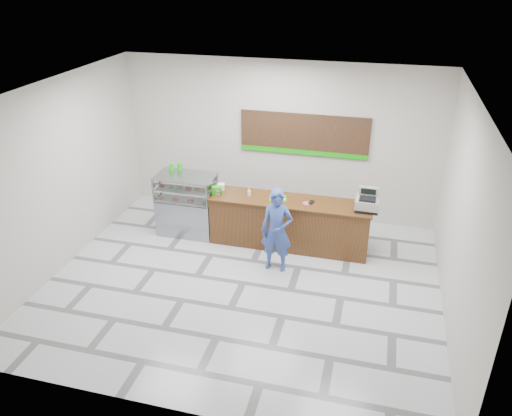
% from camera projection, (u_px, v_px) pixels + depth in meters
% --- Properties ---
extents(floor, '(7.00, 7.00, 0.00)m').
position_uv_depth(floor, '(243.00, 283.00, 9.16)').
color(floor, silver).
rests_on(floor, ground).
extents(back_wall, '(7.00, 0.00, 7.00)m').
position_uv_depth(back_wall, '(279.00, 141.00, 10.97)').
color(back_wall, beige).
rests_on(back_wall, floor).
extents(ceiling, '(7.00, 7.00, 0.00)m').
position_uv_depth(ceiling, '(240.00, 93.00, 7.59)').
color(ceiling, silver).
rests_on(ceiling, back_wall).
extents(sales_counter, '(3.26, 0.76, 1.03)m').
position_uv_depth(sales_counter, '(289.00, 223.00, 10.15)').
color(sales_counter, brown).
rests_on(sales_counter, floor).
extents(display_case, '(1.22, 0.72, 1.33)m').
position_uv_depth(display_case, '(187.00, 204.00, 10.58)').
color(display_case, gray).
rests_on(display_case, floor).
extents(menu_board, '(2.80, 0.06, 0.90)m').
position_uv_depth(menu_board, '(304.00, 135.00, 10.73)').
color(menu_board, black).
rests_on(menu_board, back_wall).
extents(cash_register, '(0.45, 0.47, 0.41)m').
position_uv_depth(cash_register, '(367.00, 202.00, 9.50)').
color(cash_register, black).
rests_on(cash_register, sales_counter).
extents(card_terminal, '(0.11, 0.16, 0.04)m').
position_uv_depth(card_terminal, '(311.00, 202.00, 9.80)').
color(card_terminal, black).
rests_on(card_terminal, sales_counter).
extents(serving_tray, '(0.38, 0.31, 0.02)m').
position_uv_depth(serving_tray, '(278.00, 198.00, 9.98)').
color(serving_tray, '#48DB19').
rests_on(serving_tray, sales_counter).
extents(napkin_box, '(0.17, 0.17, 0.12)m').
position_uv_depth(napkin_box, '(221.00, 187.00, 10.37)').
color(napkin_box, white).
rests_on(napkin_box, sales_counter).
extents(straw_cup, '(0.07, 0.07, 0.11)m').
position_uv_depth(straw_cup, '(249.00, 193.00, 10.10)').
color(straw_cup, silver).
rests_on(straw_cup, sales_counter).
extents(promo_box, '(0.23, 0.19, 0.18)m').
position_uv_depth(promo_box, '(217.00, 191.00, 10.12)').
color(promo_box, '#13AB0D').
rests_on(promo_box, sales_counter).
extents(donut_decal, '(0.16, 0.16, 0.00)m').
position_uv_depth(donut_decal, '(307.00, 203.00, 9.80)').
color(donut_decal, '#CF566D').
rests_on(donut_decal, sales_counter).
extents(green_cup_left, '(0.10, 0.10, 0.15)m').
position_uv_depth(green_cup_left, '(172.00, 167.00, 10.50)').
color(green_cup_left, '#13AB0D').
rests_on(green_cup_left, display_case).
extents(green_cup_right, '(0.10, 0.10, 0.16)m').
position_uv_depth(green_cup_right, '(180.00, 167.00, 10.52)').
color(green_cup_right, '#13AB0D').
rests_on(green_cup_right, display_case).
extents(customer, '(0.60, 0.39, 1.64)m').
position_uv_depth(customer, '(277.00, 230.00, 9.25)').
color(customer, '#344B98').
rests_on(customer, floor).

